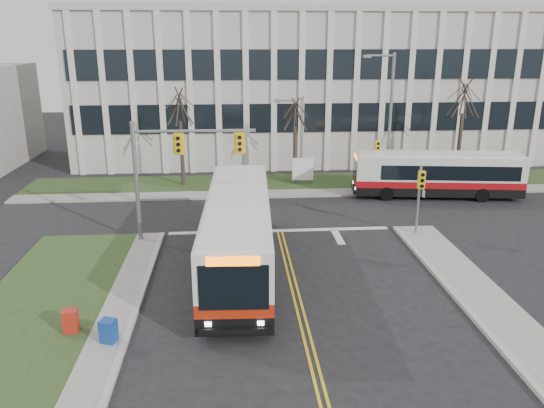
{
  "coord_description": "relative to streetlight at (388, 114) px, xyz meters",
  "views": [
    {
      "loc": [
        -2.46,
        -18.9,
        9.99
      ],
      "look_at": [
        -0.52,
        6.73,
        2.0
      ],
      "focal_mm": 35.0,
      "sensor_mm": 36.0,
      "label": 1
    }
  ],
  "objects": [
    {
      "name": "signal_pole_near",
      "position": [
        -0.83,
        -9.3,
        -2.69
      ],
      "size": [
        0.34,
        0.39,
        3.8
      ],
      "color": "slate",
      "rests_on": "ground"
    },
    {
      "name": "office_building",
      "position": [
        -3.03,
        13.8,
        0.81
      ],
      "size": [
        40.0,
        16.0,
        12.0
      ],
      "primitive_type": "cube",
      "color": "beige",
      "rests_on": "ground"
    },
    {
      "name": "bus_main",
      "position": [
        -10.32,
        -12.88,
        -3.52
      ],
      "size": [
        3.19,
        12.63,
        3.34
      ],
      "primitive_type": null,
      "rotation": [
        0.0,
        0.0,
        -0.04
      ],
      "color": "silver",
      "rests_on": "ground"
    },
    {
      "name": "tree_left",
      "position": [
        -14.03,
        1.8,
        0.32
      ],
      "size": [
        1.8,
        1.8,
        7.7
      ],
      "color": "#42352B",
      "rests_on": "ground"
    },
    {
      "name": "mast_arm_signal",
      "position": [
        -13.65,
        -9.04,
        -0.94
      ],
      "size": [
        6.11,
        0.38,
        6.2
      ],
      "color": "slate",
      "rests_on": "ground"
    },
    {
      "name": "signal_pole_far",
      "position": [
        -0.83,
        -0.8,
        -2.69
      ],
      "size": [
        0.34,
        0.39,
        3.8
      ],
      "color": "slate",
      "rests_on": "ground"
    },
    {
      "name": "bus_cross",
      "position": [
        2.91,
        -2.2,
        -3.76
      ],
      "size": [
        10.95,
        3.69,
        2.87
      ],
      "primitive_type": null,
      "rotation": [
        0.0,
        0.0,
        -1.7
      ],
      "color": "silver",
      "rests_on": "ground"
    },
    {
      "name": "streetlight",
      "position": [
        0.0,
        0.0,
        0.0
      ],
      "size": [
        2.15,
        0.25,
        9.2
      ],
      "color": "slate",
      "rests_on": "ground"
    },
    {
      "name": "building_lawn",
      "position": [
        -3.03,
        1.8,
        -5.13
      ],
      "size": [
        44.0,
        5.0,
        0.12
      ],
      "primitive_type": "cube",
      "color": "#2B431C",
      "rests_on": "ground"
    },
    {
      "name": "tree_right",
      "position": [
        5.97,
        1.8,
        0.71
      ],
      "size": [
        1.8,
        1.8,
        8.25
      ],
      "color": "#42352B",
      "rests_on": "ground"
    },
    {
      "name": "ground",
      "position": [
        -8.03,
        -16.2,
        -5.19
      ],
      "size": [
        120.0,
        120.0,
        0.0
      ],
      "primitive_type": "plane",
      "color": "black",
      "rests_on": "ground"
    },
    {
      "name": "directory_sign",
      "position": [
        -5.53,
        1.3,
        -4.02
      ],
      "size": [
        1.5,
        0.12,
        2.0
      ],
      "color": "slate",
      "rests_on": "ground"
    },
    {
      "name": "sidewalk_west",
      "position": [
        -15.03,
        -21.2,
        -5.12
      ],
      "size": [
        1.2,
        26.0,
        0.14
      ],
      "primitive_type": "cube",
      "color": "#9E9B93",
      "rests_on": "ground"
    },
    {
      "name": "newspaper_box_blue",
      "position": [
        -14.83,
        -18.84,
        -4.72
      ],
      "size": [
        0.62,
        0.59,
        0.95
      ],
      "primitive_type": "cube",
      "rotation": [
        0.0,
        0.0,
        -0.34
      ],
      "color": "navy",
      "rests_on": "ground"
    },
    {
      "name": "newspaper_box_red",
      "position": [
        -16.31,
        -18.06,
        -4.72
      ],
      "size": [
        0.52,
        0.48,
        0.95
      ],
      "primitive_type": "cube",
      "rotation": [
        0.0,
        0.0,
        0.05
      ],
      "color": "#A72115",
      "rests_on": "ground"
    },
    {
      "name": "sidewalk_cross",
      "position": [
        -3.03,
        -1.0,
        -5.12
      ],
      "size": [
        44.0,
        1.6,
        0.14
      ],
      "primitive_type": "cube",
      "color": "#9E9B93",
      "rests_on": "ground"
    },
    {
      "name": "tree_mid",
      "position": [
        -6.03,
        2.0,
        -0.31
      ],
      "size": [
        1.8,
        1.8,
        6.82
      ],
      "color": "#42352B",
      "rests_on": "ground"
    }
  ]
}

